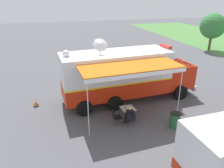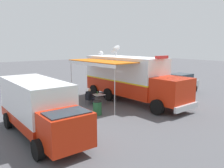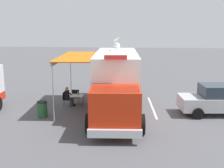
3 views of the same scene
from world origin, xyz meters
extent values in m
plane|color=#515156|center=(0.00, 0.00, 0.00)|extent=(100.00, 100.00, 0.00)
cube|color=silver|center=(-2.28, -0.25, 0.00)|extent=(0.40, 4.80, 0.01)
cube|color=red|center=(0.00, 0.00, 1.15)|extent=(2.91, 7.33, 1.10)
cube|color=white|center=(0.00, 0.00, 2.55)|extent=(2.91, 7.33, 1.70)
cube|color=yellow|center=(0.00, 0.00, 1.70)|extent=(2.93, 7.35, 0.10)
cube|color=red|center=(-0.27, 4.64, 1.45)|extent=(2.42, 2.23, 1.70)
cube|color=#28333D|center=(-0.28, 4.84, 1.95)|extent=(2.23, 1.59, 0.70)
cube|color=silver|center=(-0.33, 5.77, 0.55)|extent=(2.38, 0.34, 0.36)
cylinder|color=black|center=(-1.50, 4.37, 0.50)|extent=(0.36, 1.02, 1.00)
cylinder|color=black|center=(0.99, 4.51, 0.50)|extent=(0.36, 1.02, 1.00)
cylinder|color=black|center=(-1.22, -0.61, 0.50)|extent=(0.36, 1.02, 1.00)
cylinder|color=black|center=(1.28, -0.47, 0.50)|extent=(0.36, 1.02, 1.00)
cylinder|color=black|center=(-1.10, -2.59, 0.50)|extent=(0.36, 1.02, 1.00)
cylinder|color=black|center=(1.39, -2.44, 0.50)|extent=(0.36, 1.02, 1.00)
cube|color=white|center=(0.00, 0.00, 3.45)|extent=(2.91, 7.33, 0.10)
cube|color=red|center=(-0.21, 3.69, 3.62)|extent=(1.11, 0.34, 0.20)
cylinder|color=silver|center=(0.06, -1.08, 3.73)|extent=(0.10, 0.10, 0.45)
cone|color=silver|center=(0.21, -1.07, 4.13)|extent=(0.77, 0.94, 0.81)
sphere|color=white|center=(0.18, -3.19, 3.68)|extent=(0.44, 0.44, 0.44)
cube|color=orange|center=(2.35, 0.14, 3.25)|extent=(2.53, 5.88, 0.06)
cube|color=white|center=(3.40, 0.20, 3.11)|extent=(0.41, 5.76, 0.24)
cylinder|color=silver|center=(3.19, 2.92, 1.63)|extent=(0.05, 0.05, 3.25)
cylinder|color=silver|center=(3.50, -2.53, 1.63)|extent=(0.05, 0.05, 3.25)
cube|color=silver|center=(2.52, -0.01, 0.71)|extent=(0.84, 0.84, 0.03)
cylinder|color=#333338|center=(2.13, 0.33, 0.35)|extent=(0.03, 0.03, 0.70)
cylinder|color=#333338|center=(2.87, 0.38, 0.35)|extent=(0.03, 0.03, 0.70)
cylinder|color=#333338|center=(2.18, -0.40, 0.35)|extent=(0.03, 0.03, 0.70)
cylinder|color=#333338|center=(2.91, -0.36, 0.35)|extent=(0.03, 0.03, 0.70)
cylinder|color=#3F9959|center=(2.51, -0.18, 0.83)|extent=(0.07, 0.07, 0.20)
cylinder|color=white|center=(2.51, -0.18, 0.94)|extent=(0.04, 0.04, 0.02)
cube|color=black|center=(3.22, -0.16, 0.42)|extent=(0.51, 0.51, 0.04)
cube|color=black|center=(3.44, -0.14, 0.65)|extent=(0.07, 0.48, 0.44)
cylinder|color=#333338|center=(3.02, -0.39, 0.21)|extent=(0.02, 0.02, 0.42)
cylinder|color=#333338|center=(2.99, 0.05, 0.21)|extent=(0.02, 0.02, 0.42)
cylinder|color=#333338|center=(3.46, -0.36, 0.21)|extent=(0.02, 0.02, 0.42)
cylinder|color=#333338|center=(3.43, 0.07, 0.21)|extent=(0.02, 0.02, 0.42)
cube|color=black|center=(2.83, -0.76, 0.42)|extent=(0.51, 0.51, 0.04)
cube|color=black|center=(2.84, -0.98, 0.65)|extent=(0.48, 0.07, 0.44)
cylinder|color=#333338|center=(2.59, -0.56, 0.21)|extent=(0.02, 0.02, 0.42)
cylinder|color=#333338|center=(3.03, -0.53, 0.21)|extent=(0.02, 0.02, 0.42)
cylinder|color=#333338|center=(2.62, -1.00, 0.21)|extent=(0.02, 0.02, 0.42)
cylinder|color=#333338|center=(3.06, -0.97, 0.21)|extent=(0.02, 0.02, 0.42)
cube|color=black|center=(3.22, -0.16, 0.72)|extent=(0.26, 0.37, 0.56)
sphere|color=tan|center=(3.22, -0.16, 1.14)|extent=(0.22, 0.22, 0.22)
cylinder|color=black|center=(3.12, -0.39, 0.76)|extent=(0.43, 0.11, 0.34)
cylinder|color=black|center=(3.09, 0.07, 0.76)|extent=(0.43, 0.11, 0.34)
cylinder|color=#2D334C|center=(3.05, -0.27, 0.44)|extent=(0.39, 0.15, 0.13)
cylinder|color=#2D334C|center=(2.87, -0.28, 0.21)|extent=(0.11, 0.11, 0.42)
cube|color=black|center=(2.81, -0.28, 0.04)|extent=(0.25, 0.11, 0.07)
cylinder|color=#2D334C|center=(3.04, -0.07, 0.44)|extent=(0.39, 0.15, 0.13)
cylinder|color=#2D334C|center=(2.86, -0.08, 0.21)|extent=(0.11, 0.11, 0.42)
cube|color=black|center=(2.80, -0.08, 0.04)|extent=(0.25, 0.11, 0.07)
cylinder|color=#235B33|center=(4.07, 2.23, 0.42)|extent=(0.56, 0.56, 0.85)
cylinder|color=black|center=(4.07, 2.23, 0.88)|extent=(0.57, 0.57, 0.06)
cube|color=black|center=(-0.70, -5.40, 0.01)|extent=(0.36, 0.36, 0.03)
cone|color=orange|center=(-0.70, -5.40, 0.31)|extent=(0.26, 0.26, 0.55)
cylinder|color=white|center=(-0.70, -5.40, 0.33)|extent=(0.17, 0.17, 0.06)
cylinder|color=black|center=(7.17, 1.36, 0.42)|extent=(0.28, 0.85, 0.84)
cube|color=#B2B5BA|center=(-5.90, 0.88, 0.70)|extent=(4.34, 2.16, 0.76)
cube|color=#28333D|center=(-6.05, 0.87, 1.42)|extent=(2.23, 1.78, 0.68)
cylinder|color=black|center=(-4.68, 1.89, 0.32)|extent=(0.66, 0.28, 0.64)
cylinder|color=black|center=(-4.52, 0.10, 0.32)|extent=(0.66, 0.28, 0.64)
cylinder|color=black|center=(-7.28, 1.66, 0.32)|extent=(0.66, 0.28, 0.64)
cylinder|color=black|center=(-7.12, -0.13, 0.32)|extent=(0.66, 0.28, 0.64)
cylinder|color=brown|center=(-10.95, 16.40, 1.03)|extent=(0.32, 0.32, 2.06)
sphere|color=#387A3D|center=(-10.95, 16.40, 3.20)|extent=(3.25, 3.25, 3.25)
camera|label=1|loc=(13.11, -4.00, 6.95)|focal=34.69mm
camera|label=2|loc=(11.74, 14.30, 4.45)|focal=36.86mm
camera|label=3|loc=(-1.18, 17.02, 5.10)|focal=44.63mm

